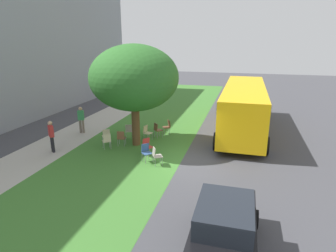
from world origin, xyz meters
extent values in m
plane|color=#424247|center=(0.00, 0.00, 0.00)|extent=(80.00, 80.00, 0.00)
cube|color=#3D752D|center=(0.00, 3.20, 0.00)|extent=(48.00, 6.00, 0.01)
cube|color=#ADA89E|center=(0.00, 7.60, 0.00)|extent=(48.00, 2.80, 0.01)
cylinder|color=brown|center=(1.54, 3.17, 1.31)|extent=(0.44, 0.44, 2.63)
ellipsoid|color=#2D6B28|center=(1.54, 3.17, 3.76)|extent=(4.73, 4.73, 3.50)
cube|color=#ADA393|center=(2.48, 4.00, 0.44)|extent=(0.53, 0.54, 0.04)
cube|color=#ADA393|center=(2.32, 3.93, 0.68)|extent=(0.23, 0.40, 0.40)
cylinder|color=gray|center=(2.71, 3.90, 0.21)|extent=(0.02, 0.02, 0.42)
cylinder|color=gray|center=(2.57, 4.23, 0.21)|extent=(0.02, 0.02, 0.42)
cylinder|color=gray|center=(2.40, 3.77, 0.21)|extent=(0.02, 0.02, 0.42)
cylinder|color=gray|center=(2.26, 4.10, 0.21)|extent=(0.02, 0.02, 0.42)
cube|color=beige|center=(1.27, 4.89, 0.44)|extent=(0.57, 0.58, 0.04)
cube|color=beige|center=(1.13, 4.79, 0.68)|extent=(0.31, 0.37, 0.40)
cylinder|color=gray|center=(1.52, 4.85, 0.21)|extent=(0.02, 0.02, 0.42)
cylinder|color=gray|center=(1.30, 5.14, 0.21)|extent=(0.02, 0.02, 0.42)
cylinder|color=gray|center=(1.24, 4.65, 0.21)|extent=(0.02, 0.02, 0.42)
cylinder|color=gray|center=(1.03, 4.94, 0.21)|extent=(0.02, 0.02, 0.42)
cube|color=#B7332D|center=(0.24, 2.02, 0.44)|extent=(0.58, 0.58, 0.04)
cube|color=#B7332D|center=(0.35, 2.16, 0.68)|extent=(0.36, 0.32, 0.40)
cylinder|color=gray|center=(-0.01, 2.00, 0.21)|extent=(0.02, 0.02, 0.42)
cylinder|color=gray|center=(0.27, 1.77, 0.21)|extent=(0.02, 0.02, 0.42)
cylinder|color=gray|center=(0.21, 2.26, 0.21)|extent=(0.02, 0.02, 0.42)
cylinder|color=gray|center=(0.49, 2.03, 0.21)|extent=(0.02, 0.02, 0.42)
cube|color=beige|center=(2.40, 2.76, 0.44)|extent=(0.51, 0.50, 0.04)
cube|color=beige|center=(2.45, 2.94, 0.68)|extent=(0.41, 0.19, 0.40)
cylinder|color=gray|center=(2.18, 2.65, 0.21)|extent=(0.02, 0.02, 0.42)
cylinder|color=gray|center=(2.53, 2.55, 0.21)|extent=(0.02, 0.02, 0.42)
cylinder|color=gray|center=(2.27, 2.97, 0.21)|extent=(0.02, 0.02, 0.42)
cylinder|color=gray|center=(2.62, 2.88, 0.21)|extent=(0.02, 0.02, 0.42)
cube|color=#ADA393|center=(-0.75, 1.19, 0.44)|extent=(0.57, 0.56, 0.04)
cube|color=#ADA393|center=(-0.84, 1.35, 0.68)|extent=(0.38, 0.28, 0.40)
cylinder|color=gray|center=(-0.81, 0.95, 0.21)|extent=(0.02, 0.02, 0.42)
cylinder|color=gray|center=(-0.50, 1.14, 0.21)|extent=(0.02, 0.02, 0.42)
cylinder|color=gray|center=(-0.99, 1.24, 0.21)|extent=(0.02, 0.02, 0.42)
cylinder|color=gray|center=(-0.68, 1.43, 0.21)|extent=(0.02, 0.02, 0.42)
cube|color=beige|center=(0.52, 4.48, 0.44)|extent=(0.57, 0.58, 0.04)
cube|color=beige|center=(0.38, 4.37, 0.68)|extent=(0.32, 0.36, 0.40)
cylinder|color=gray|center=(0.77, 4.44, 0.21)|extent=(0.02, 0.02, 0.42)
cylinder|color=gray|center=(0.54, 4.73, 0.21)|extent=(0.02, 0.02, 0.42)
cylinder|color=gray|center=(0.50, 4.23, 0.21)|extent=(0.02, 0.02, 0.42)
cylinder|color=gray|center=(0.28, 4.51, 0.21)|extent=(0.02, 0.02, 0.42)
cube|color=brown|center=(3.80, 2.04, 0.44)|extent=(0.57, 0.56, 0.04)
cube|color=brown|center=(3.90, 1.89, 0.68)|extent=(0.38, 0.29, 0.40)
cylinder|color=gray|center=(3.87, 2.28, 0.21)|extent=(0.02, 0.02, 0.42)
cylinder|color=gray|center=(3.56, 2.09, 0.21)|extent=(0.02, 0.02, 0.42)
cylinder|color=gray|center=(4.05, 2.00, 0.21)|extent=(0.02, 0.02, 0.42)
cylinder|color=gray|center=(3.74, 1.80, 0.21)|extent=(0.02, 0.02, 0.42)
cube|color=brown|center=(3.12, 2.35, 0.44)|extent=(0.58, 0.58, 0.04)
cube|color=brown|center=(2.99, 2.48, 0.68)|extent=(0.34, 0.34, 0.40)
cylinder|color=gray|center=(3.11, 2.10, 0.21)|extent=(0.02, 0.02, 0.42)
cylinder|color=gray|center=(3.37, 2.36, 0.21)|extent=(0.02, 0.02, 0.42)
cylinder|color=gray|center=(2.87, 2.34, 0.21)|extent=(0.02, 0.02, 0.42)
cylinder|color=gray|center=(3.12, 2.60, 0.21)|extent=(0.02, 0.02, 0.42)
cube|color=#335184|center=(-0.54, 1.80, 0.44)|extent=(0.58, 0.58, 0.04)
cube|color=#335184|center=(-0.41, 1.93, 0.68)|extent=(0.35, 0.33, 0.40)
cylinder|color=gray|center=(-0.78, 1.79, 0.21)|extent=(0.02, 0.02, 0.42)
cylinder|color=gray|center=(-0.52, 1.55, 0.21)|extent=(0.02, 0.02, 0.42)
cylinder|color=gray|center=(-0.56, 2.04, 0.21)|extent=(0.02, 0.02, 0.42)
cylinder|color=gray|center=(-0.29, 1.80, 0.21)|extent=(0.02, 0.02, 0.42)
cube|color=brown|center=(1.17, 3.89, 0.44)|extent=(0.46, 0.48, 0.04)
cube|color=brown|center=(0.99, 3.86, 0.68)|extent=(0.15, 0.41, 0.40)
cylinder|color=gray|center=(1.37, 3.74, 0.21)|extent=(0.02, 0.02, 0.42)
cylinder|color=gray|center=(1.31, 4.10, 0.21)|extent=(0.02, 0.02, 0.42)
cylinder|color=gray|center=(1.03, 3.68, 0.21)|extent=(0.02, 0.02, 0.42)
cylinder|color=gray|center=(0.97, 4.04, 0.21)|extent=(0.02, 0.02, 0.42)
cube|color=black|center=(-5.86, -2.28, 0.68)|extent=(3.70, 1.64, 0.76)
cube|color=#1E232B|center=(-6.01, -2.28, 1.33)|extent=(1.90, 1.44, 0.64)
cylinder|color=black|center=(-4.46, -1.41, 0.30)|extent=(0.60, 0.18, 0.60)
cylinder|color=black|center=(-4.46, -3.15, 0.30)|extent=(0.60, 0.18, 0.60)
cube|color=yellow|center=(5.92, -2.52, 1.63)|extent=(10.40, 2.44, 2.50)
cube|color=black|center=(5.92, -2.52, 1.28)|extent=(10.30, 2.46, 0.12)
cube|color=black|center=(5.92, -2.52, 2.53)|extent=(10.30, 2.46, 0.56)
cylinder|color=black|center=(9.92, -1.26, 0.48)|extent=(0.96, 0.28, 0.96)
cylinder|color=black|center=(9.92, -3.78, 0.48)|extent=(0.96, 0.28, 0.96)
cylinder|color=black|center=(1.92, -1.26, 0.48)|extent=(0.96, 0.28, 0.96)
cylinder|color=black|center=(1.92, -3.78, 0.48)|extent=(0.96, 0.28, 0.96)
cylinder|color=#726659|center=(2.66, 7.19, 0.42)|extent=(0.14, 0.14, 0.85)
cylinder|color=#726659|center=(2.61, 7.36, 0.42)|extent=(0.14, 0.14, 0.85)
cube|color=#338C4C|center=(2.63, 7.28, 1.15)|extent=(0.28, 0.40, 0.60)
sphere|color=tan|center=(2.63, 7.28, 1.58)|extent=(0.22, 0.22, 0.22)
cylinder|color=black|center=(-0.59, 7.07, 0.42)|extent=(0.14, 0.14, 0.85)
cylinder|color=black|center=(-0.70, 6.93, 0.42)|extent=(0.14, 0.14, 0.85)
cube|color=red|center=(-0.65, 7.00, 1.15)|extent=(0.38, 0.41, 0.60)
sphere|color=tan|center=(-0.65, 7.00, 1.58)|extent=(0.22, 0.22, 0.22)
camera|label=1|loc=(-12.60, -2.54, 5.69)|focal=30.52mm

